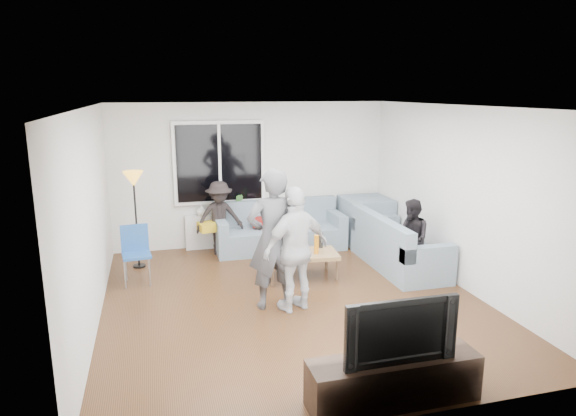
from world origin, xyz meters
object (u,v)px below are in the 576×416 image
object	(u,v)px
sofa_right_section	(399,242)
player_right	(296,249)
coffee_table	(301,265)
floor_lamp	(136,220)
spectator_right	(412,238)
tv_console	(393,380)
side_chair	(137,256)
sofa_back_section	(280,226)
spectator_back	(220,218)
television	(396,327)
player_left	(273,239)

from	to	relation	value
sofa_right_section	player_right	world-z (taller)	player_right
coffee_table	floor_lamp	world-z (taller)	floor_lamp
coffee_table	floor_lamp	bearing A→B (deg)	154.34
coffee_table	spectator_right	distance (m)	1.75
tv_console	player_right	bearing A→B (deg)	97.80
coffee_table	side_chair	xyz separation A→B (m)	(-2.40, 0.40, 0.23)
player_right	tv_console	world-z (taller)	player_right
sofa_back_section	spectator_back	size ratio (longest dim) A/B	1.79
player_right	spectator_back	distance (m)	2.69
player_right	tv_console	xyz separation A→B (m)	(0.30, -2.20, -0.60)
spectator_right	player_right	bearing A→B (deg)	-67.15
floor_lamp	spectator_back	xyz separation A→B (m)	(1.37, 0.37, -0.14)
sofa_right_section	spectator_right	bearing A→B (deg)	-180.00
side_chair	coffee_table	bearing A→B (deg)	-15.64
spectator_back	spectator_right	bearing A→B (deg)	-40.96
spectator_back	sofa_back_section	bearing A→B (deg)	-8.13
sofa_back_section	floor_lamp	xyz separation A→B (m)	(-2.44, -0.34, 0.36)
side_chair	television	bearing A→B (deg)	-63.90
player_left	spectator_back	xyz separation A→B (m)	(-0.37, 2.45, -0.28)
sofa_back_section	floor_lamp	distance (m)	2.49
sofa_back_section	spectator_back	world-z (taller)	spectator_back
floor_lamp	spectator_back	size ratio (longest dim) A/B	1.21
side_chair	sofa_back_section	bearing A→B (deg)	18.00
television	coffee_table	bearing A→B (deg)	88.57
sofa_right_section	side_chair	bearing A→B (deg)	85.37
sofa_back_section	television	size ratio (longest dim) A/B	2.17
tv_console	sofa_back_section	bearing A→B (deg)	88.48
sofa_back_section	television	world-z (taller)	television
sofa_right_section	floor_lamp	distance (m)	4.23
sofa_back_section	sofa_right_section	distance (m)	2.16
side_chair	floor_lamp	bearing A→B (deg)	83.88
spectator_right	television	size ratio (longest dim) A/B	1.13
spectator_right	floor_lamp	bearing A→B (deg)	-107.21
sofa_back_section	sofa_right_section	xyz separation A→B (m)	(1.63, -1.42, 0.00)
floor_lamp	tv_console	size ratio (longest dim) A/B	0.97
player_right	spectator_back	xyz separation A→B (m)	(-0.64, 2.60, -0.17)
player_right	television	xyz separation A→B (m)	(0.30, -2.20, -0.07)
spectator_right	television	bearing A→B (deg)	-28.00
tv_console	television	bearing A→B (deg)	180.00
side_chair	player_left	xyz separation A→B (m)	(1.75, -1.32, 0.50)
spectator_back	tv_console	world-z (taller)	spectator_back
spectator_right	coffee_table	bearing A→B (deg)	-98.19
floor_lamp	spectator_right	size ratio (longest dim) A/B	1.31
side_chair	floor_lamp	size ratio (longest dim) A/B	0.55
sofa_back_section	side_chair	xyz separation A→B (m)	(-2.44, -1.09, 0.01)
side_chair	tv_console	xyz separation A→B (m)	(2.32, -3.68, -0.21)
side_chair	television	distance (m)	4.36
player_right	spectator_back	size ratio (longest dim) A/B	1.27
sofa_right_section	spectator_back	distance (m)	3.07
spectator_back	tv_console	xyz separation A→B (m)	(0.94, -4.80, -0.42)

